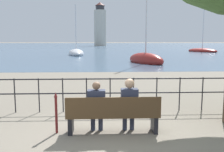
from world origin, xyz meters
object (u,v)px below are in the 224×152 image
sailboat_0 (76,53)px  sailboat_3 (202,51)px  park_bench (113,115)px  harbor_lighthouse (100,26)px  closed_umbrella (56,110)px  sailboat_2 (146,60)px  seated_person_right (129,103)px  seated_person_left (97,105)px

sailboat_0 → sailboat_3: bearing=14.3°
sailboat_3 → park_bench: bearing=-139.3°
park_bench → harbor_lighthouse: size_ratio=0.11×
closed_umbrella → sailboat_2: (5.48, 18.80, -0.19)m
sailboat_2 → harbor_lighthouse: bearing=68.4°
harbor_lighthouse → sailboat_2: bearing=-87.1°
closed_umbrella → seated_person_right: bearing=0.2°
park_bench → sailboat_0: (-4.18, 34.07, -0.15)m
park_bench → harbor_lighthouse: (-0.55, 111.92, 8.81)m
park_bench → seated_person_right: seated_person_right is taller
seated_person_right → closed_umbrella: size_ratio=1.32×
seated_person_left → sailboat_0: bearing=96.4°
sailboat_2 → harbor_lighthouse: 93.59m
park_bench → seated_person_left: 0.46m
sailboat_0 → sailboat_2: (8.33, -15.19, 0.06)m
closed_umbrella → sailboat_0: sailboat_0 is taller
seated_person_right → closed_umbrella: 1.73m
closed_umbrella → sailboat_2: 19.59m
harbor_lighthouse → sailboat_3: bearing=-72.7°
seated_person_left → sailboat_0: sailboat_0 is taller
park_bench → sailboat_3: bearing=65.4°
seated_person_left → sailboat_3: size_ratio=0.14×
seated_person_right → sailboat_0: 34.30m
sailboat_3 → harbor_lighthouse: (-20.93, 67.36, 9.00)m
sailboat_2 → sailboat_0: bearing=94.3°
seated_person_left → sailboat_0: (-3.80, 33.99, -0.37)m
seated_person_left → sailboat_3: bearing=65.0°
sailboat_0 → seated_person_left: bearing=-92.4°
park_bench → sailboat_3: (20.38, 44.56, -0.19)m
sailboat_3 → seated_person_right: bearing=-138.9°
park_bench → seated_person_right: bearing=11.5°
seated_person_right → park_bench: bearing=-168.5°
park_bench → sailboat_0: bearing=97.0°
park_bench → seated_person_left: bearing=168.2°
seated_person_left → sailboat_3: sailboat_3 is taller
sailboat_3 → seated_person_left: bearing=-139.7°
park_bench → sailboat_0: sailboat_0 is taller
seated_person_left → closed_umbrella: seated_person_left is taller
sailboat_0 → closed_umbrella: bearing=-94.0°
seated_person_left → seated_person_right: bearing=-0.2°
closed_umbrella → sailboat_2: size_ratio=0.10×
seated_person_right → sailboat_2: size_ratio=0.13×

